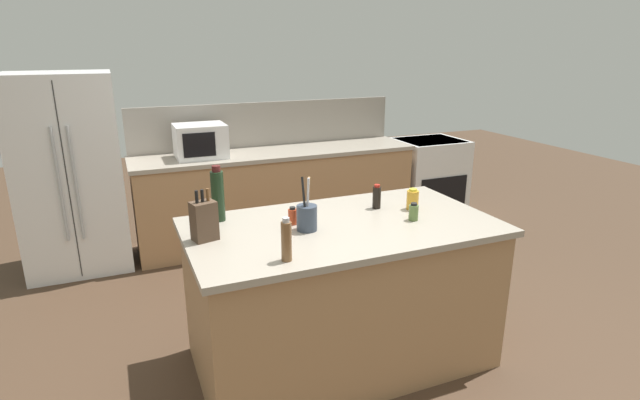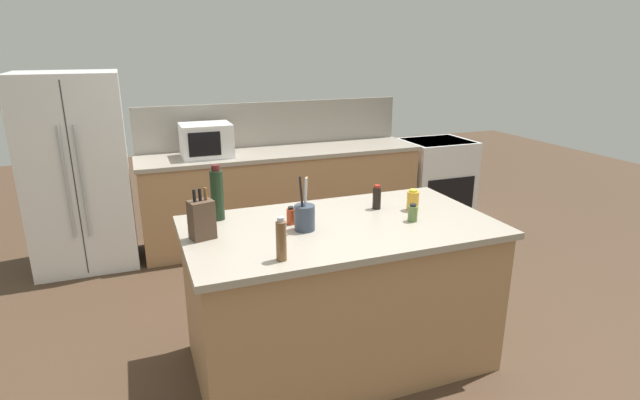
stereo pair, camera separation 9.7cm
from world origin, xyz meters
TOP-DOWN VIEW (x-y plane):
  - ground_plane at (0.00, 0.00)m, footprint 14.00×14.00m
  - back_counter_run at (0.30, 2.20)m, footprint 2.87×0.66m
  - wall_backsplash at (0.30, 2.52)m, footprint 2.83×0.03m
  - kitchen_island at (0.00, 0.00)m, footprint 1.87×1.03m
  - refrigerator at (-1.61, 2.25)m, footprint 0.86×0.75m
  - range_oven at (2.16, 2.20)m, footprint 0.76×0.65m
  - microwave at (-0.46, 2.20)m, footprint 0.47×0.39m
  - knife_block at (-0.81, 0.07)m, footprint 0.15×0.13m
  - utensil_crock at (-0.24, -0.01)m, footprint 0.12×0.12m
  - pepper_grinder at (-0.48, -0.37)m, footprint 0.05×0.05m
  - soy_sauce_bottle at (0.34, 0.19)m, footprint 0.06×0.06m
  - spice_jar_oregano at (0.43, -0.11)m, footprint 0.06×0.06m
  - wine_bottle at (-0.67, 0.35)m, footprint 0.08×0.08m
  - spice_jar_paprika at (-0.28, 0.11)m, footprint 0.05×0.05m
  - honey_jar at (0.54, 0.08)m, footprint 0.08×0.08m

SIDE VIEW (x-z plane):
  - ground_plane at x=0.00m, z-range 0.00..0.00m
  - range_oven at x=2.16m, z-range 0.01..0.93m
  - back_counter_run at x=0.30m, z-range 0.00..0.94m
  - kitchen_island at x=0.00m, z-range 0.00..0.94m
  - refrigerator at x=-1.61m, z-range 0.00..1.75m
  - spice_jar_paprika at x=-0.28m, z-range 0.94..1.04m
  - spice_jar_oregano at x=0.43m, z-range 0.94..1.05m
  - honey_jar at x=0.54m, z-range 0.94..1.08m
  - soy_sauce_bottle at x=0.34m, z-range 0.94..1.10m
  - utensil_crock at x=-0.24m, z-range 0.86..1.18m
  - pepper_grinder at x=-0.48m, z-range 0.93..1.16m
  - knife_block at x=-0.81m, z-range 0.91..1.20m
  - microwave at x=-0.46m, z-range 0.94..1.26m
  - wine_bottle at x=-0.67m, z-range 0.93..1.28m
  - wall_backsplash at x=0.30m, z-range 0.94..1.40m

